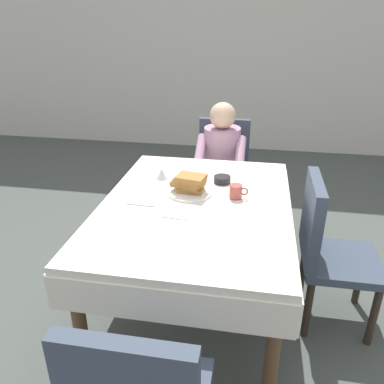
{
  "coord_description": "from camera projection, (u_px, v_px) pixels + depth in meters",
  "views": [
    {
      "loc": [
        0.33,
        -2.01,
        1.75
      ],
      "look_at": [
        -0.03,
        0.04,
        0.79
      ],
      "focal_mm": 36.12,
      "sensor_mm": 36.0,
      "label": 1
    }
  ],
  "objects": [
    {
      "name": "diner_person",
      "position": [
        221.0,
        157.0,
        3.2
      ],
      "size": [
        0.4,
        0.43,
        1.12
      ],
      "rotation": [
        0.0,
        0.0,
        3.14
      ],
      "color": "#B2849E",
      "rests_on": "ground"
    },
    {
      "name": "chair_right_side",
      "position": [
        326.0,
        245.0,
        2.24
      ],
      "size": [
        0.45,
        0.44,
        0.93
      ],
      "rotation": [
        0.0,
        0.0,
        -1.57
      ],
      "color": "#384251",
      "rests_on": "ground"
    },
    {
      "name": "back_wall",
      "position": [
        239.0,
        27.0,
        4.95
      ],
      "size": [
        12.0,
        0.16,
        3.2
      ],
      "primitive_type": "cube",
      "color": "beige",
      "rests_on": "ground"
    },
    {
      "name": "breakfast_stack",
      "position": [
        190.0,
        182.0,
        2.36
      ],
      "size": [
        0.23,
        0.2,
        0.11
      ],
      "color": "#A36B33",
      "rests_on": "plate_breakfast"
    },
    {
      "name": "chair_diner",
      "position": [
        222.0,
        166.0,
        3.4
      ],
      "size": [
        0.44,
        0.45,
        0.93
      ],
      "rotation": [
        0.0,
        0.0,
        3.14
      ],
      "color": "#384251",
      "rests_on": "ground"
    },
    {
      "name": "knife_right_of_plate",
      "position": [
        220.0,
        197.0,
        2.34
      ],
      "size": [
        0.03,
        0.2,
        0.0
      ],
      "primitive_type": "cube",
      "rotation": [
        0.0,
        0.0,
        1.51
      ],
      "color": "silver",
      "rests_on": "dining_table_main"
    },
    {
      "name": "ground_plane",
      "position": [
        195.0,
        301.0,
        2.59
      ],
      "size": [
        14.0,
        14.0,
        0.0
      ],
      "primitive_type": "plane",
      "color": "#474C47"
    },
    {
      "name": "plate_breakfast",
      "position": [
        190.0,
        192.0,
        2.39
      ],
      "size": [
        0.28,
        0.28,
        0.02
      ],
      "primitive_type": "cylinder",
      "color": "white",
      "rests_on": "dining_table_main"
    },
    {
      "name": "spoon_near_edge",
      "position": [
        175.0,
        218.0,
        2.1
      ],
      "size": [
        0.15,
        0.03,
        0.0
      ],
      "primitive_type": "cube",
      "rotation": [
        0.0,
        0.0,
        -0.13
      ],
      "color": "silver",
      "rests_on": "dining_table_main"
    },
    {
      "name": "dining_table_main",
      "position": [
        196.0,
        216.0,
        2.31
      ],
      "size": [
        1.12,
        1.52,
        0.74
      ],
      "color": "silver",
      "rests_on": "ground"
    },
    {
      "name": "fork_left_of_plate",
      "position": [
        159.0,
        192.0,
        2.4
      ],
      "size": [
        0.03,
        0.18,
        0.0
      ],
      "primitive_type": "cube",
      "rotation": [
        0.0,
        0.0,
        1.5
      ],
      "color": "silver",
      "rests_on": "dining_table_main"
    },
    {
      "name": "syrup_pitcher",
      "position": [
        162.0,
        174.0,
        2.59
      ],
      "size": [
        0.08,
        0.08,
        0.07
      ],
      "color": "silver",
      "rests_on": "dining_table_main"
    },
    {
      "name": "bowl_butter",
      "position": [
        222.0,
        180.0,
        2.53
      ],
      "size": [
        0.11,
        0.11,
        0.04
      ],
      "primitive_type": "cylinder",
      "color": "black",
      "rests_on": "dining_table_main"
    },
    {
      "name": "cup_coffee",
      "position": [
        236.0,
        192.0,
        2.31
      ],
      "size": [
        0.11,
        0.08,
        0.08
      ],
      "color": "#B24C42",
      "rests_on": "dining_table_main"
    },
    {
      "name": "napkin_folded",
      "position": [
        144.0,
        201.0,
        2.29
      ],
      "size": [
        0.17,
        0.13,
        0.01
      ],
      "primitive_type": "cube",
      "rotation": [
        0.0,
        0.0,
        -0.03
      ],
      "color": "white",
      "rests_on": "dining_table_main"
    }
  ]
}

